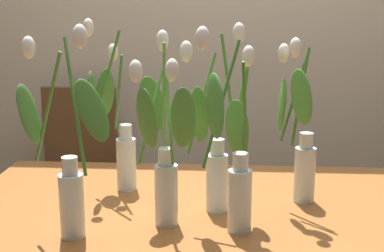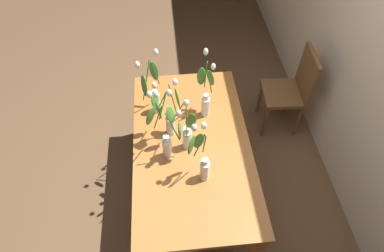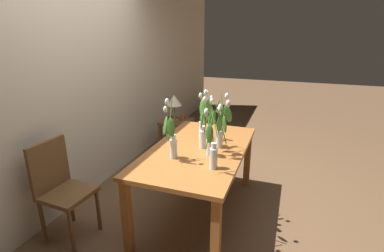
% 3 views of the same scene
% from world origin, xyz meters
% --- Properties ---
extents(ground_plane, '(18.00, 18.00, 0.00)m').
position_xyz_m(ground_plane, '(0.00, 0.00, 0.00)').
color(ground_plane, brown).
extents(room_wall_rear, '(9.00, 0.10, 2.70)m').
position_xyz_m(room_wall_rear, '(0.00, 1.40, 1.35)').
color(room_wall_rear, beige).
rests_on(room_wall_rear, ground).
extents(dining_table, '(1.60, 0.90, 0.74)m').
position_xyz_m(dining_table, '(0.00, 0.00, 0.65)').
color(dining_table, '#A3602D').
rests_on(dining_table, ground).
extents(tulip_vase_0, '(0.17, 0.15, 0.58)m').
position_xyz_m(tulip_vase_0, '(-0.32, 0.14, 0.93)').
color(tulip_vase_0, silver).
rests_on(tulip_vase_0, dining_table).
extents(tulip_vase_1, '(0.16, 0.27, 0.58)m').
position_xyz_m(tulip_vase_1, '(0.08, -0.19, 0.93)').
color(tulip_vase_1, silver).
rests_on(tulip_vase_1, dining_table).
extents(tulip_vase_2, '(0.19, 0.23, 0.56)m').
position_xyz_m(tulip_vase_2, '(-0.13, -0.17, 0.95)').
color(tulip_vase_2, silver).
rests_on(tulip_vase_2, dining_table).
extents(tulip_vase_3, '(0.29, 0.17, 0.59)m').
position_xyz_m(tulip_vase_3, '(-0.38, -0.27, 0.94)').
color(tulip_vase_3, silver).
rests_on(tulip_vase_3, dining_table).
extents(tulip_vase_4, '(0.14, 0.17, 0.53)m').
position_xyz_m(tulip_vase_4, '(0.28, 0.04, 0.93)').
color(tulip_vase_4, silver).
rests_on(tulip_vase_4, dining_table).
extents(tulip_vase_5, '(0.20, 0.22, 0.58)m').
position_xyz_m(tulip_vase_5, '(0.02, -0.05, 0.93)').
color(tulip_vase_5, silver).
rests_on(tulip_vase_5, dining_table).
extents(dining_chair, '(0.42, 0.42, 0.93)m').
position_xyz_m(dining_chair, '(-0.74, 1.07, 0.52)').
color(dining_chair, brown).
rests_on(dining_chair, ground).
extents(side_table, '(0.44, 0.44, 0.55)m').
position_xyz_m(side_table, '(1.35, 0.80, 0.43)').
color(side_table, brown).
rests_on(side_table, ground).
extents(table_lamp, '(0.22, 0.22, 0.40)m').
position_xyz_m(table_lamp, '(1.33, 0.82, 0.86)').
color(table_lamp, olive).
rests_on(table_lamp, side_table).
extents(pillar_candle, '(0.06, 0.06, 0.07)m').
position_xyz_m(pillar_candle, '(1.46, 0.74, 0.59)').
color(pillar_candle, '#CC4C23').
rests_on(pillar_candle, side_table).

